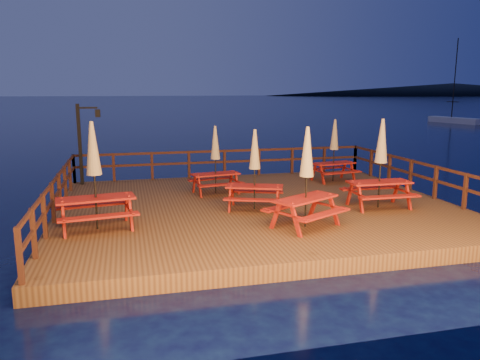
{
  "coord_description": "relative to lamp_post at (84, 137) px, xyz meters",
  "views": [
    {
      "loc": [
        -3.86,
        -13.65,
        3.95
      ],
      "look_at": [
        -0.38,
        0.6,
        1.07
      ],
      "focal_mm": 35.0,
      "sensor_mm": 36.0,
      "label": 1
    }
  ],
  "objects": [
    {
      "name": "ground",
      "position": [
        5.39,
        -4.55,
        -2.2
      ],
      "size": [
        500.0,
        500.0,
        0.0
      ],
      "primitive_type": "plane",
      "color": "black",
      "rests_on": "ground"
    },
    {
      "name": "headland_right",
      "position": [
        190.39,
        225.45,
        1.3
      ],
      "size": [
        230.4,
        86.4,
        7.0
      ],
      "primitive_type": "ellipsoid",
      "color": "black",
      "rests_on": "ground"
    },
    {
      "name": "sailboat",
      "position": [
        38.54,
        28.85,
        -1.87
      ],
      "size": [
        2.51,
        6.64,
        9.74
      ],
      "rotation": [
        0.0,
        0.0,
        0.22
      ],
      "color": "silver",
      "rests_on": "ground"
    },
    {
      "name": "picnic_table_5",
      "position": [
        5.16,
        -5.14,
        -0.55
      ],
      "size": [
        2.05,
        1.88,
        2.39
      ],
      "rotation": [
        0.0,
        0.0,
        -0.36
      ],
      "color": "maroon",
      "rests_on": "deck"
    },
    {
      "name": "deck_piles",
      "position": [
        5.39,
        -4.55,
        -2.5
      ],
      "size": [
        11.44,
        9.44,
        1.4
      ],
      "color": "#321810",
      "rests_on": "ground"
    },
    {
      "name": "picnic_table_3",
      "position": [
        8.88,
        -5.8,
        -0.4
      ],
      "size": [
        1.9,
        1.57,
        2.68
      ],
      "rotation": [
        0.0,
        0.0,
        -0.02
      ],
      "color": "maroon",
      "rests_on": "deck"
    },
    {
      "name": "picnic_table_1",
      "position": [
        9.31,
        -1.65,
        -0.55
      ],
      "size": [
        1.88,
        1.63,
        2.4
      ],
      "rotation": [
        0.0,
        0.0,
        0.16
      ],
      "color": "maroon",
      "rests_on": "deck"
    },
    {
      "name": "lamp_post",
      "position": [
        0.0,
        0.0,
        0.0
      ],
      "size": [
        0.85,
        0.18,
        3.0
      ],
      "color": "black",
      "rests_on": "deck"
    },
    {
      "name": "picnic_table_0",
      "position": [
        4.44,
        -2.72,
        -0.59
      ],
      "size": [
        1.82,
        1.58,
        2.32
      ],
      "rotation": [
        0.0,
        0.0,
        0.17
      ],
      "color": "maroon",
      "rests_on": "deck"
    },
    {
      "name": "deck",
      "position": [
        5.39,
        -4.55,
        -2.0
      ],
      "size": [
        12.0,
        10.0,
        0.4
      ],
      "primitive_type": "cube",
      "color": "#4D3018",
      "rests_on": "ground"
    },
    {
      "name": "railing",
      "position": [
        5.39,
        -2.77,
        -1.03
      ],
      "size": [
        11.8,
        9.75,
        1.1
      ],
      "color": "#321810",
      "rests_on": "deck"
    },
    {
      "name": "picnic_table_2",
      "position": [
        0.7,
        -6.1,
        -0.36
      ],
      "size": [
        2.14,
        1.85,
        2.76
      ],
      "rotation": [
        0.0,
        0.0,
        0.15
      ],
      "color": "maroon",
      "rests_on": "deck"
    },
    {
      "name": "picnic_table_4",
      "position": [
        5.97,
        -7.19,
        -0.44
      ],
      "size": [
        2.32,
        2.19,
        2.61
      ],
      "rotation": [
        0.0,
        0.0,
        0.5
      ],
      "color": "maroon",
      "rests_on": "deck"
    }
  ]
}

